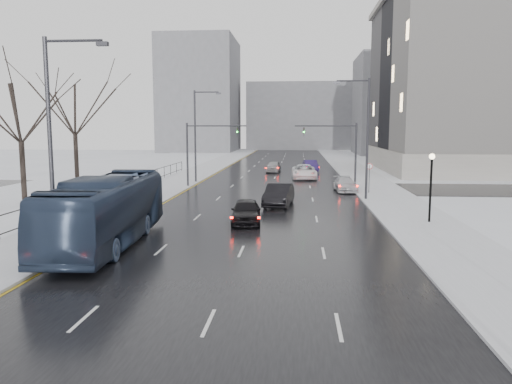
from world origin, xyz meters
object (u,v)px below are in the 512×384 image
(streetlight_l_near, at_px, (55,137))
(sedan_center_far, at_px, (274,167))
(mast_signal_right, at_px, (345,147))
(sedan_right_near, at_px, (279,195))
(no_uturn_sign, at_px, (369,169))
(sedan_right_distant, at_px, (311,166))
(bus, at_px, (107,211))
(tree_park_d, at_px, (25,208))
(sedan_right_cross, at_px, (304,172))
(streetlight_r_mid, at_px, (365,133))
(streetlight_l_far, at_px, (197,131))
(lamppost_r_mid, at_px, (431,178))
(sedan_center_near, at_px, (246,211))
(mast_signal_left, at_px, (198,147))
(tree_park_e, at_px, (78,191))
(sedan_right_far, at_px, (345,184))

(streetlight_l_near, height_order, sedan_center_far, streetlight_l_near)
(mast_signal_right, xyz_separation_m, sedan_right_near, (-6.03, -11.66, -3.21))
(no_uturn_sign, height_order, sedan_right_distant, no_uturn_sign)
(bus, height_order, sedan_center_far, bus)
(no_uturn_sign, relative_size, sedan_right_distant, 0.57)
(tree_park_d, relative_size, sedan_right_distant, 2.63)
(sedan_right_distant, bearing_deg, sedan_right_cross, -102.50)
(streetlight_r_mid, distance_m, sedan_right_near, 9.11)
(streetlight_l_near, distance_m, sedan_right_cross, 39.03)
(streetlight_l_far, bearing_deg, lamppost_r_mid, -48.94)
(streetlight_r_mid, height_order, sedan_center_near, streetlight_r_mid)
(sedan_center_near, bearing_deg, mast_signal_right, 62.86)
(tree_park_d, distance_m, mast_signal_right, 29.05)
(streetlight_l_near, bearing_deg, streetlight_l_far, 90.00)
(streetlight_r_mid, relative_size, streetlight_l_far, 1.00)
(mast_signal_right, relative_size, no_uturn_sign, 2.41)
(no_uturn_sign, bearing_deg, bus, -127.46)
(sedan_right_cross, bearing_deg, mast_signal_left, -142.56)
(tree_park_e, xyz_separation_m, sedan_center_near, (17.70, -14.84, 0.81))
(sedan_right_far, bearing_deg, streetlight_l_far, 153.15)
(sedan_right_near, bearing_deg, lamppost_r_mid, -26.57)
(tree_park_e, xyz_separation_m, streetlight_l_near, (10.03, -24.00, 5.62))
(streetlight_l_near, xyz_separation_m, mast_signal_right, (15.49, 28.00, -1.51))
(lamppost_r_mid, bearing_deg, streetlight_r_mid, 105.82)
(no_uturn_sign, bearing_deg, streetlight_r_mid, -104.48)
(lamppost_r_mid, distance_m, sedan_center_far, 37.30)
(sedan_right_far, bearing_deg, streetlight_l_near, -125.20)
(streetlight_l_far, relative_size, sedan_center_near, 2.22)
(streetlight_l_near, bearing_deg, tree_park_e, 112.69)
(tree_park_d, relative_size, sedan_right_far, 2.73)
(mast_signal_left, bearing_deg, tree_park_e, -159.81)
(streetlight_r_mid, bearing_deg, sedan_right_distant, 97.79)
(streetlight_l_near, xyz_separation_m, sedan_right_distant, (12.67, 46.81, -4.80))
(streetlight_l_far, height_order, mast_signal_right, streetlight_l_far)
(sedan_right_far, bearing_deg, streetlight_r_mid, -84.40)
(tree_park_d, xyz_separation_m, sedan_right_near, (19.09, 2.34, 0.89))
(sedan_right_cross, bearing_deg, mast_signal_right, -68.96)
(sedan_right_distant, bearing_deg, no_uturn_sign, -85.07)
(tree_park_d, xyz_separation_m, bus, (10.80, -11.14, 1.82))
(bus, relative_size, sedan_right_far, 2.79)
(mast_signal_left, bearing_deg, no_uturn_sign, -13.60)
(sedan_center_far, height_order, sedan_right_distant, sedan_right_distant)
(tree_park_e, xyz_separation_m, sedan_right_near, (19.49, -7.66, 0.89))
(bus, bearing_deg, sedan_center_far, 78.02)
(streetlight_l_near, xyz_separation_m, no_uturn_sign, (17.37, 24.00, -3.32))
(mast_signal_left, relative_size, bus, 0.51)
(streetlight_r_mid, xyz_separation_m, bus, (-15.17, -17.14, -3.80))
(tree_park_e, height_order, sedan_right_near, tree_park_e)
(tree_park_d, distance_m, mast_signal_left, 17.96)
(lamppost_r_mid, bearing_deg, sedan_center_near, -175.83)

